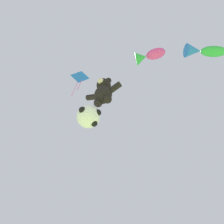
% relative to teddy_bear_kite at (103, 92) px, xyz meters
% --- Properties ---
extents(teddy_bear_kite, '(1.94, 0.85, 1.97)m').
position_rel_teddy_bear_kite_xyz_m(teddy_bear_kite, '(0.00, 0.00, 0.00)').
color(teddy_bear_kite, black).
extents(soccer_ball_kite, '(1.14, 1.13, 1.05)m').
position_rel_teddy_bear_kite_xyz_m(soccer_ball_kite, '(-0.66, -0.00, -1.49)').
color(soccer_ball_kite, white).
extents(fish_kite_magenta, '(1.66, 0.91, 0.72)m').
position_rel_teddy_bear_kite_xyz_m(fish_kite_magenta, '(2.56, 0.17, 1.91)').
color(fish_kite_magenta, '#E53F9E').
extents(fish_kite_emerald, '(1.96, 1.43, 0.64)m').
position_rel_teddy_bear_kite_xyz_m(fish_kite_emerald, '(4.93, 0.61, 0.88)').
color(fish_kite_emerald, green).
extents(diamond_kite, '(1.22, 0.95, 3.39)m').
position_rel_teddy_bear_kite_xyz_m(diamond_kite, '(-2.85, 0.94, 5.08)').
color(diamond_kite, blue).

